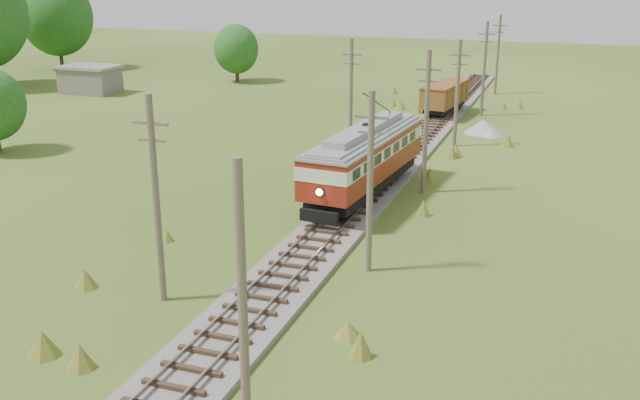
% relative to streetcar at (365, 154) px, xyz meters
% --- Properties ---
extents(railbed_main, '(3.60, 96.00, 0.57)m').
position_rel_streetcar_xyz_m(railbed_main, '(0.00, 5.39, -2.62)').
color(railbed_main, '#605B54').
rests_on(railbed_main, ground).
extents(streetcar, '(4.29, 13.57, 6.15)m').
position_rel_streetcar_xyz_m(streetcar, '(0.00, 0.00, 0.00)').
color(streetcar, black).
rests_on(streetcar, ground).
extents(gondola, '(3.55, 7.98, 2.56)m').
position_rel_streetcar_xyz_m(gondola, '(0.00, 27.25, -0.87)').
color(gondola, black).
rests_on(gondola, ground).
extents(gravel_pile, '(3.29, 3.49, 1.20)m').
position_rel_streetcar_xyz_m(gravel_pile, '(4.68, 20.66, -2.25)').
color(gravel_pile, gray).
rests_on(gravel_pile, ground).
extents(utility_pole_r_1, '(0.30, 0.30, 8.80)m').
position_rel_streetcar_xyz_m(utility_pole_r_1, '(3.10, -23.61, 1.59)').
color(utility_pole_r_1, brown).
rests_on(utility_pole_r_1, ground).
extents(utility_pole_r_2, '(1.60, 0.30, 8.60)m').
position_rel_streetcar_xyz_m(utility_pole_r_2, '(3.30, -10.61, 1.61)').
color(utility_pole_r_2, brown).
rests_on(utility_pole_r_2, ground).
extents(utility_pole_r_3, '(1.60, 0.30, 9.00)m').
position_rel_streetcar_xyz_m(utility_pole_r_3, '(3.20, 2.39, 1.82)').
color(utility_pole_r_3, brown).
rests_on(utility_pole_r_3, ground).
extents(utility_pole_r_4, '(1.60, 0.30, 8.40)m').
position_rel_streetcar_xyz_m(utility_pole_r_4, '(3.00, 15.39, 1.51)').
color(utility_pole_r_4, brown).
rests_on(utility_pole_r_4, ground).
extents(utility_pole_r_5, '(1.60, 0.30, 8.90)m').
position_rel_streetcar_xyz_m(utility_pole_r_5, '(3.40, 28.39, 1.77)').
color(utility_pole_r_5, brown).
rests_on(utility_pole_r_5, ground).
extents(utility_pole_r_6, '(1.60, 0.30, 8.70)m').
position_rel_streetcar_xyz_m(utility_pole_r_6, '(3.20, 41.39, 1.66)').
color(utility_pole_r_6, brown).
rests_on(utility_pole_r_6, ground).
extents(utility_pole_l_a, '(1.60, 0.30, 9.00)m').
position_rel_streetcar_xyz_m(utility_pole_l_a, '(-4.20, -16.61, 1.82)').
color(utility_pole_l_a, brown).
rests_on(utility_pole_l_a, ground).
extents(utility_pole_l_b, '(1.60, 0.30, 8.60)m').
position_rel_streetcar_xyz_m(utility_pole_l_b, '(-4.50, 11.39, 1.61)').
color(utility_pole_l_b, brown).
rests_on(utility_pole_l_b, ground).
extents(tree_left_5, '(9.66, 9.66, 12.44)m').
position_rel_streetcar_xyz_m(tree_left_5, '(-56.00, 41.39, 4.31)').
color(tree_left_5, '#38281C').
rests_on(tree_left_5, ground).
extents(tree_mid_a, '(5.46, 5.46, 7.03)m').
position_rel_streetcar_xyz_m(tree_mid_a, '(-28.00, 39.39, 1.21)').
color(tree_mid_a, '#38281C').
rests_on(tree_mid_a, ground).
extents(shed, '(6.40, 4.40, 3.10)m').
position_rel_streetcar_xyz_m(shed, '(-40.00, 26.39, -1.24)').
color(shed, slate).
rests_on(shed, ground).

